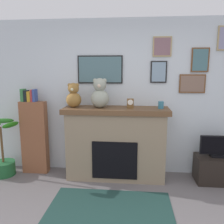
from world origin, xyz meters
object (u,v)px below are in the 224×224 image
object	(u,v)px
tv_stand	(216,169)
teddy_bear_tan	(74,96)
potted_plant	(3,159)
teddy_bear_cream	(100,95)
television	(218,147)
fireplace	(116,143)
bookshelf	(34,135)
mantel_clock	(130,103)
candle_jar	(161,105)

from	to	relation	value
tv_stand	teddy_bear_tan	xyz separation A→B (m)	(-2.28, 0.03, 1.14)
potted_plant	teddy_bear_cream	world-z (taller)	teddy_bear_cream
television	teddy_bear_tan	distance (m)	2.41
teddy_bear_tan	potted_plant	bearing A→B (deg)	-174.73
fireplace	tv_stand	xyz separation A→B (m)	(1.60, -0.05, -0.38)
tv_stand	television	world-z (taller)	television
fireplace	teddy_bear_cream	bearing A→B (deg)	-175.89
tv_stand	television	xyz separation A→B (m)	(0.00, -0.00, 0.37)
potted_plant	teddy_bear_tan	size ratio (longest dim) A/B	2.49
bookshelf	television	world-z (taller)	bookshelf
potted_plant	tv_stand	distance (m)	3.50
tv_stand	teddy_bear_tan	bearing A→B (deg)	179.29
fireplace	potted_plant	bearing A→B (deg)	-176.08
bookshelf	potted_plant	world-z (taller)	bookshelf
tv_stand	mantel_clock	bearing A→B (deg)	178.85
teddy_bear_tan	fireplace	bearing A→B (deg)	1.53
bookshelf	mantel_clock	xyz separation A→B (m)	(1.64, -0.07, 0.58)
fireplace	potted_plant	distance (m)	1.93
bookshelf	potted_plant	xyz separation A→B (m)	(-0.48, -0.18, -0.38)
tv_stand	candle_jar	world-z (taller)	candle_jar
tv_stand	television	bearing A→B (deg)	-90.00
candle_jar	teddy_bear_tan	bearing A→B (deg)	-179.98
candle_jar	television	bearing A→B (deg)	-1.94
potted_plant	mantel_clock	size ratio (longest dim) A/B	6.50
candle_jar	potted_plant	bearing A→B (deg)	-177.53
potted_plant	mantel_clock	bearing A→B (deg)	2.99
bookshelf	potted_plant	bearing A→B (deg)	-159.24
fireplace	bookshelf	bearing A→B (deg)	177.84
bookshelf	teddy_bear_tan	size ratio (longest dim) A/B	3.70
fireplace	television	world-z (taller)	fireplace
tv_stand	television	size ratio (longest dim) A/B	1.15
potted_plant	teddy_bear_cream	xyz separation A→B (m)	(1.64, 0.11, 1.09)
tv_stand	fireplace	bearing A→B (deg)	178.33
tv_stand	teddy_bear_cream	bearing A→B (deg)	179.13
candle_jar	teddy_bear_tan	world-z (taller)	teddy_bear_tan
potted_plant	mantel_clock	xyz separation A→B (m)	(2.13, 0.11, 0.96)
potted_plant	teddy_bear_cream	distance (m)	1.98
potted_plant	teddy_bear_cream	size ratio (longest dim) A/B	2.08
candle_jar	teddy_bear_tan	xyz separation A→B (m)	(-1.39, -0.00, 0.12)
fireplace	bookshelf	xyz separation A→B (m)	(-1.41, 0.05, 0.08)
fireplace	teddy_bear_cream	world-z (taller)	teddy_bear_cream
potted_plant	bookshelf	bearing A→B (deg)	20.76
candle_jar	fireplace	bearing A→B (deg)	178.57
bookshelf	mantel_clock	size ratio (longest dim) A/B	9.67
bookshelf	tv_stand	size ratio (longest dim) A/B	2.35
fireplace	candle_jar	xyz separation A→B (m)	(0.71, -0.02, 0.64)
tv_stand	potted_plant	bearing A→B (deg)	-178.63
fireplace	teddy_bear_cream	xyz separation A→B (m)	(-0.26, -0.02, 0.79)
teddy_bear_tan	tv_stand	bearing A→B (deg)	-0.71
bookshelf	teddy_bear_tan	world-z (taller)	teddy_bear_tan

